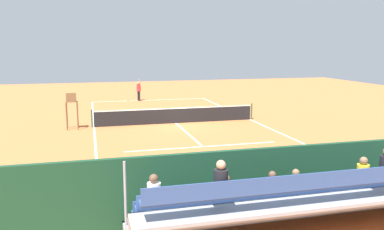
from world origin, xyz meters
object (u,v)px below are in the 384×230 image
(tennis_player, at_px, (139,89))
(tennis_ball_near, at_px, (146,101))
(courtside_bench, at_px, (328,181))
(bleacher_stand, at_px, (302,201))
(tennis_ball_far, at_px, (143,105))
(umpire_chair, at_px, (72,107))
(tennis_racket, at_px, (126,100))
(tennis_net, at_px, (176,115))
(equipment_bag, at_px, (290,198))

(tennis_player, distance_m, tennis_ball_near, 1.31)
(courtside_bench, relative_size, tennis_player, 0.93)
(bleacher_stand, distance_m, tennis_ball_far, 23.36)
(umpire_chair, relative_size, tennis_racket, 3.83)
(tennis_ball_near, bearing_deg, tennis_net, 92.37)
(umpire_chair, bearing_deg, courtside_bench, 122.35)
(tennis_net, xyz_separation_m, tennis_player, (0.98, -10.85, 0.51))
(tennis_ball_far, bearing_deg, courtside_bench, 98.13)
(bleacher_stand, height_order, umpire_chair, bleacher_stand)
(tennis_net, relative_size, tennis_racket, 18.44)
(equipment_bag, height_order, tennis_ball_near, equipment_bag)
(tennis_racket, bearing_deg, tennis_ball_far, 108.92)
(courtside_bench, distance_m, tennis_player, 24.31)
(courtside_bench, xyz_separation_m, tennis_player, (3.02, -24.12, 0.46))
(tennis_racket, distance_m, tennis_ball_far, 3.45)
(courtside_bench, relative_size, tennis_ball_far, 27.27)
(tennis_ball_near, bearing_deg, umpire_chair, 61.05)
(tennis_net, bearing_deg, tennis_player, -84.86)
(umpire_chair, bearing_deg, tennis_ball_far, -122.28)
(tennis_player, height_order, tennis_ball_far, tennis_player)
(equipment_bag, bearing_deg, tennis_racket, -83.64)
(equipment_bag, relative_size, tennis_ball_near, 13.64)
(umpire_chair, bearing_deg, tennis_net, -177.58)
(tennis_player, bearing_deg, courtside_bench, 97.13)
(bleacher_stand, bearing_deg, tennis_ball_far, -87.82)
(tennis_net, bearing_deg, equipment_bag, 92.70)
(bleacher_stand, distance_m, tennis_ball_near, 25.54)
(umpire_chair, distance_m, tennis_ball_far, 9.83)
(courtside_bench, xyz_separation_m, tennis_ball_far, (3.03, -21.25, -0.53))
(tennis_ball_far, bearing_deg, equipment_bag, 94.35)
(tennis_ball_far, bearing_deg, umpire_chair, 57.72)
(equipment_bag, distance_m, tennis_ball_far, 21.44)
(courtside_bench, relative_size, equipment_bag, 2.00)
(bleacher_stand, xyz_separation_m, equipment_bag, (-0.74, -1.95, -0.75))
(equipment_bag, bearing_deg, tennis_net, -87.30)
(tennis_player, bearing_deg, tennis_net, 95.14)
(courtside_bench, distance_m, equipment_bag, 1.46)
(equipment_bag, bearing_deg, courtside_bench, -174.79)
(umpire_chair, relative_size, equipment_bag, 2.38)
(tennis_racket, distance_m, tennis_ball_near, 2.00)
(equipment_bag, height_order, tennis_ball_far, equipment_bag)
(umpire_chair, xyz_separation_m, tennis_racket, (-4.09, -11.51, -1.30))
(courtside_bench, xyz_separation_m, tennis_racket, (4.15, -24.51, -0.54))
(tennis_ball_near, distance_m, tennis_ball_far, 2.28)
(courtside_bench, height_order, tennis_player, tennis_player)
(tennis_racket, relative_size, tennis_ball_far, 8.46)
(tennis_ball_near, bearing_deg, courtside_bench, 95.99)
(equipment_bag, xyz_separation_m, tennis_ball_near, (1.05, -23.58, -0.15))
(tennis_net, xyz_separation_m, umpire_chair, (6.20, 0.26, 0.81))
(tennis_racket, bearing_deg, courtside_bench, 99.62)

